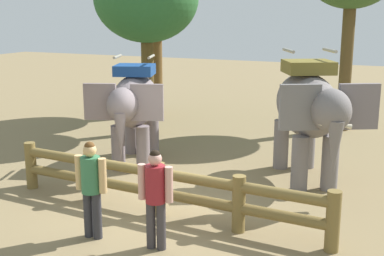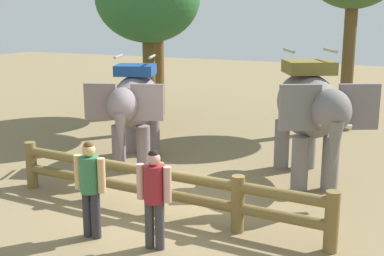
# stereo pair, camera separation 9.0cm
# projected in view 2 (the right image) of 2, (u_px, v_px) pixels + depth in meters

# --- Properties ---
(ground_plane) EXTENTS (60.00, 60.00, 0.00)m
(ground_plane) POSITION_uv_depth(u_px,v_px,m) (165.00, 210.00, 10.23)
(ground_plane) COLOR olive
(log_fence) EXTENTS (6.87, 0.70, 1.05)m
(log_fence) POSITION_uv_depth(u_px,v_px,m) (158.00, 185.00, 9.85)
(log_fence) COLOR brown
(log_fence) RESTS_ON ground
(elephant_near_left) EXTENTS (2.29, 3.32, 2.78)m
(elephant_near_left) POSITION_uv_depth(u_px,v_px,m) (135.00, 104.00, 12.97)
(elephant_near_left) COLOR slate
(elephant_near_left) RESTS_ON ground
(elephant_center) EXTENTS (2.83, 3.56, 3.04)m
(elephant_center) POSITION_uv_depth(u_px,v_px,m) (310.00, 109.00, 11.52)
(elephant_center) COLOR slate
(elephant_center) RESTS_ON ground
(tourist_woman_in_black) EXTENTS (0.60, 0.36, 1.71)m
(tourist_woman_in_black) POSITION_uv_depth(u_px,v_px,m) (154.00, 192.00, 8.36)
(tourist_woman_in_black) COLOR #383337
(tourist_woman_in_black) RESTS_ON ground
(tourist_man_in_blue) EXTENTS (0.61, 0.34, 1.74)m
(tourist_man_in_blue) POSITION_uv_depth(u_px,v_px,m) (90.00, 183.00, 8.78)
(tourist_man_in_blue) COLOR #2C2C31
(tourist_man_in_blue) RESTS_ON ground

